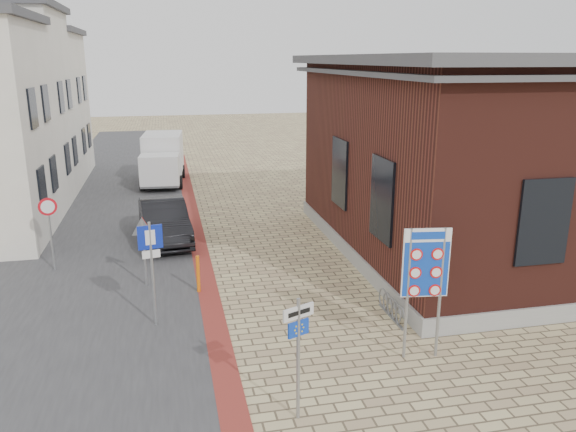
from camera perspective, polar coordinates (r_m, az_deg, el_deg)
name	(u,v)px	position (r m, az deg, el deg)	size (l,w,h in m)	color
ground	(317,372)	(12.88, 3.00, -15.53)	(120.00, 120.00, 0.00)	tan
road_strip	(113,211)	(26.58, -17.39, 0.44)	(7.00, 60.00, 0.02)	#38383A
curb_strip	(198,240)	(21.68, -9.17, -2.40)	(0.60, 40.00, 0.02)	maroon
brick_building	(511,152)	(21.53, 21.74, 6.07)	(13.00, 13.00, 6.80)	gray
townhouse_far	(18,105)	(35.60, -25.78, 10.14)	(7.40, 6.40, 8.30)	white
bike_rack	(392,308)	(15.39, 10.49, -9.20)	(0.08, 1.80, 0.60)	slate
sedan	(164,221)	(21.70, -12.46, -0.46)	(1.63, 4.68, 1.54)	black
box_truck	(163,159)	(31.69, -12.63, 5.69)	(2.48, 5.23, 2.66)	slate
border_sign	(426,265)	(12.86, 13.82, -4.90)	(1.06, 0.20, 3.12)	gray
essen_sign	(298,340)	(10.63, 1.05, -12.51)	(0.63, 0.30, 2.49)	gray
parking_sign	(151,255)	(14.50, -13.72, -3.89)	(0.61, 0.16, 2.79)	gray
yield_sign	(143,235)	(17.25, -14.51, -1.92)	(0.76, 0.17, 2.13)	gray
speed_sign	(49,222)	(19.47, -23.08, -0.57)	(0.56, 0.20, 2.44)	gray
bollard	(198,274)	(16.77, -9.11, -5.86)	(0.10, 0.10, 1.14)	orange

